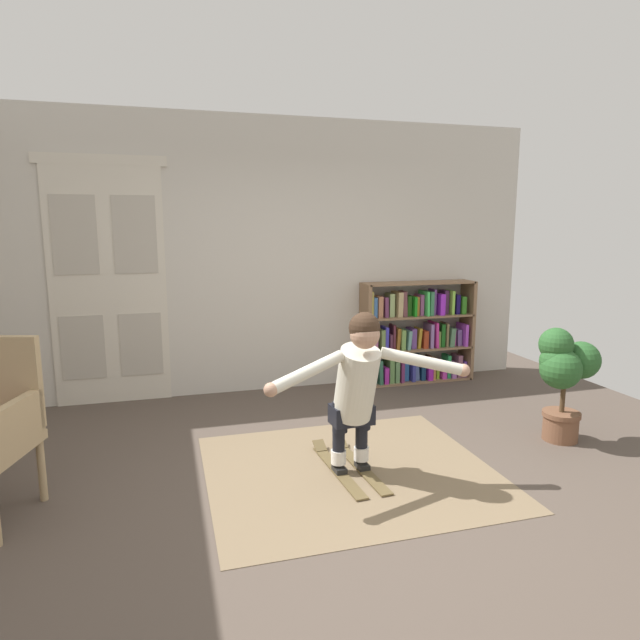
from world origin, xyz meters
TOP-DOWN VIEW (x-y plane):
  - ground_plane at (0.00, 0.00)m, footprint 7.20×7.20m
  - back_wall at (0.00, 2.60)m, footprint 6.00×0.10m
  - double_door at (-1.61, 2.54)m, footprint 1.22×0.05m
  - rug at (0.17, 0.36)m, footprint 2.07×1.86m
  - bookshelf at (1.66, 2.39)m, footprint 1.32×0.30m
  - potted_plant at (2.03, 0.41)m, footprint 0.55×0.39m
  - skis_pair at (0.17, 0.40)m, footprint 0.32×0.93m
  - person_skier at (0.18, 0.24)m, footprint 1.45×0.58m

SIDE VIEW (x-z plane):
  - ground_plane at x=0.00m, z-range 0.00..0.00m
  - rug at x=0.17m, z-range 0.00..0.01m
  - skis_pair at x=0.17m, z-range -0.01..0.06m
  - bookshelf at x=1.66m, z-range -0.05..1.11m
  - potted_plant at x=2.03m, z-range 0.11..1.08m
  - person_skier at x=0.18m, z-range 0.15..1.29m
  - double_door at x=-1.61m, z-range 0.01..2.46m
  - back_wall at x=0.00m, z-range 0.00..2.90m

